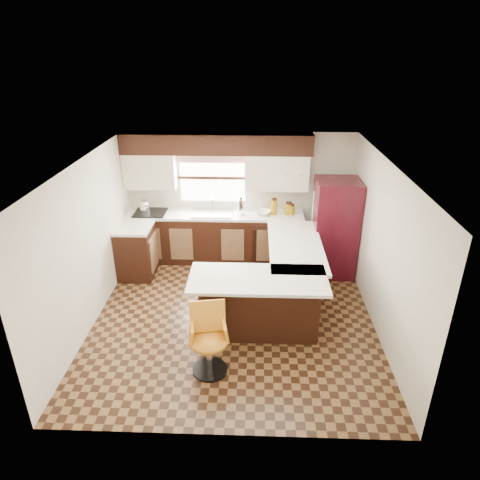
{
  "coord_description": "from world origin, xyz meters",
  "views": [
    {
      "loc": [
        0.29,
        -5.48,
        3.87
      ],
      "look_at": [
        0.08,
        0.45,
        1.09
      ],
      "focal_mm": 32.0,
      "sensor_mm": 36.0,
      "label": 1
    }
  ],
  "objects_px": {
    "peninsula_return": "(259,305)",
    "refrigerator": "(335,228)",
    "bar_chair": "(209,342)",
    "peninsula_long": "(291,272)"
  },
  "relations": [
    {
      "from": "bar_chair",
      "to": "peninsula_long",
      "type": "bearing_deg",
      "value": 48.63
    },
    {
      "from": "peninsula_return",
      "to": "refrigerator",
      "type": "relative_size",
      "value": 0.95
    },
    {
      "from": "refrigerator",
      "to": "peninsula_return",
      "type": "bearing_deg",
      "value": -126.14
    },
    {
      "from": "bar_chair",
      "to": "peninsula_return",
      "type": "bearing_deg",
      "value": 44.78
    },
    {
      "from": "peninsula_long",
      "to": "bar_chair",
      "type": "height_order",
      "value": "bar_chair"
    },
    {
      "from": "peninsula_long",
      "to": "bar_chair",
      "type": "bearing_deg",
      "value": -122.01
    },
    {
      "from": "refrigerator",
      "to": "bar_chair",
      "type": "bearing_deg",
      "value": -126.05
    },
    {
      "from": "bar_chair",
      "to": "refrigerator",
      "type": "bearing_deg",
      "value": 44.59
    },
    {
      "from": "refrigerator",
      "to": "peninsula_long",
      "type": "bearing_deg",
      "value": -133.54
    },
    {
      "from": "peninsula_long",
      "to": "bar_chair",
      "type": "distance_m",
      "value": 2.17
    }
  ]
}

